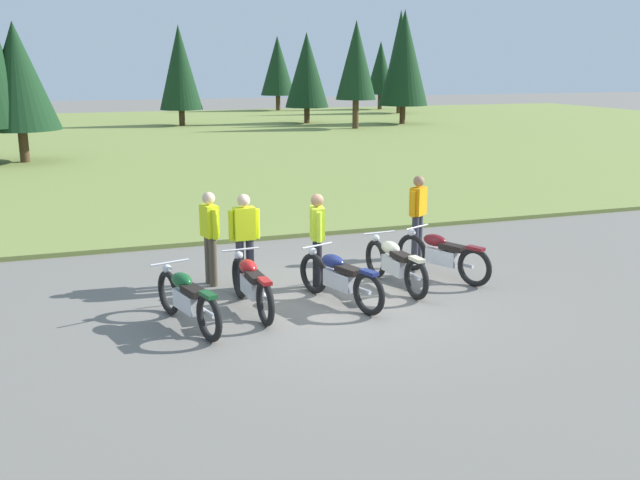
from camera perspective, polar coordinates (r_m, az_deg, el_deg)
The scene contains 12 objects.
ground_plane at distance 11.87m, azimuth 0.95°, elevation -4.88°, with size 140.00×140.00×0.00m, color slate.
grass_moorland at distance 37.32m, azimuth -13.18°, elevation 7.75°, with size 80.00×44.00×0.10m, color olive.
forest_treeline at distance 43.16m, azimuth -14.63°, elevation 13.84°, with size 38.48×29.96×8.60m.
motorcycle_british_green at distance 10.79m, azimuth -10.53°, elevation -4.62°, with size 0.80×2.05×0.88m.
motorcycle_red at distance 11.35m, azimuth -5.48°, elevation -3.52°, with size 0.62×2.10×0.88m.
motorcycle_navy at distance 11.63m, azimuth 1.57°, elevation -3.02°, with size 0.89×2.02×0.88m.
motorcycle_cream at distance 12.52m, azimuth 6.00°, elevation -1.86°, with size 0.62×2.10×0.88m.
motorcycle_maroon at distance 13.19m, azimuth 9.69°, elevation -1.16°, with size 1.02×1.95×0.88m.
rider_near_row_end at distance 12.30m, azimuth -0.22°, elevation 0.39°, with size 0.29×0.54×1.67m.
rider_in_hivis_vest at distance 12.34m, azimuth -6.05°, elevation 0.36°, with size 0.55×0.23×1.67m.
rider_checking_bike at distance 12.62m, azimuth -8.78°, elevation 0.57°, with size 0.30×0.54×1.67m.
rider_with_back_turned at distance 14.40m, azimuth 7.81°, elevation 2.26°, with size 0.45×0.40×1.67m.
Camera 1 is at (-3.86, -10.55, 3.83)m, focal length 40.11 mm.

